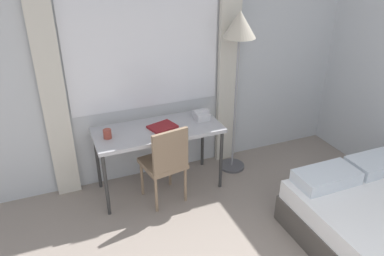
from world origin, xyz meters
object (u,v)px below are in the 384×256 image
(desk, at_px, (158,133))
(book, at_px, (162,127))
(telephone, at_px, (201,115))
(standing_lamp, at_px, (239,39))
(mug, at_px, (107,134))
(desk_chair, at_px, (166,161))

(desk, bearing_deg, book, -4.78)
(desk, bearing_deg, telephone, 4.66)
(standing_lamp, xyz_separation_m, telephone, (-0.42, -0.02, -0.79))
(mug, bearing_deg, standing_lamp, 2.98)
(desk, relative_size, telephone, 7.71)
(book, xyz_separation_m, mug, (-0.57, -0.01, 0.03))
(mug, bearing_deg, book, 1.02)
(telephone, relative_size, book, 0.54)
(book, bearing_deg, telephone, 5.68)
(desk, height_order, desk_chair, desk_chair)
(desk, xyz_separation_m, telephone, (0.51, 0.04, 0.10))
(desk_chair, distance_m, book, 0.37)
(desk_chair, xyz_separation_m, book, (0.06, 0.26, 0.25))
(desk_chair, bearing_deg, mug, 144.52)
(desk, bearing_deg, desk_chair, -92.45)
(standing_lamp, relative_size, book, 5.80)
(desk_chair, relative_size, book, 2.74)
(telephone, distance_m, mug, 1.03)
(desk, xyz_separation_m, standing_lamp, (0.94, 0.06, 0.89))
(desk_chair, relative_size, standing_lamp, 0.47)
(book, relative_size, mug, 3.47)
(standing_lamp, distance_m, book, 1.21)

